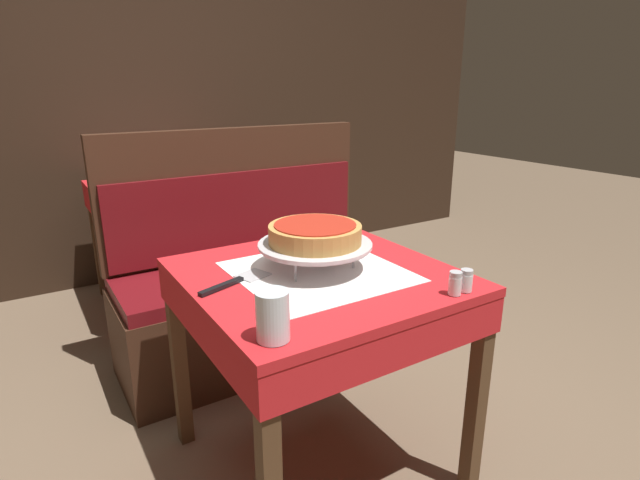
{
  "coord_description": "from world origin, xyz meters",
  "views": [
    {
      "loc": [
        -0.79,
        -1.28,
        1.33
      ],
      "look_at": [
        0.01,
        -0.0,
        0.85
      ],
      "focal_mm": 28.0,
      "sensor_mm": 36.0,
      "label": 1
    }
  ],
  "objects_px": {
    "water_glass_near": "(273,316)",
    "condiment_caddy": "(165,181)",
    "pizza_pan_stand": "(315,246)",
    "dining_table_rear": "(173,201)",
    "deep_dish_pizza": "(315,233)",
    "salt_shaker": "(455,283)",
    "dining_table_front": "(318,299)",
    "pizza_server": "(236,281)",
    "pepper_shaker": "(466,281)",
    "booth_bench": "(256,293)"
  },
  "relations": [
    {
      "from": "pepper_shaker",
      "to": "condiment_caddy",
      "type": "height_order",
      "value": "condiment_caddy"
    },
    {
      "from": "pizza_server",
      "to": "deep_dish_pizza",
      "type": "bearing_deg",
      "value": -5.38
    },
    {
      "from": "pizza_server",
      "to": "condiment_caddy",
      "type": "height_order",
      "value": "condiment_caddy"
    },
    {
      "from": "dining_table_rear",
      "to": "salt_shaker",
      "type": "height_order",
      "value": "salt_shaker"
    },
    {
      "from": "dining_table_front",
      "to": "deep_dish_pizza",
      "type": "distance_m",
      "value": 0.22
    },
    {
      "from": "water_glass_near",
      "to": "condiment_caddy",
      "type": "bearing_deg",
      "value": 81.79
    },
    {
      "from": "dining_table_rear",
      "to": "condiment_caddy",
      "type": "height_order",
      "value": "condiment_caddy"
    },
    {
      "from": "pizza_pan_stand",
      "to": "water_glass_near",
      "type": "bearing_deg",
      "value": -133.39
    },
    {
      "from": "deep_dish_pizza",
      "to": "water_glass_near",
      "type": "distance_m",
      "value": 0.49
    },
    {
      "from": "dining_table_front",
      "to": "pizza_server",
      "type": "xyz_separation_m",
      "value": [
        -0.26,
        0.05,
        0.1
      ]
    },
    {
      "from": "booth_bench",
      "to": "pizza_pan_stand",
      "type": "height_order",
      "value": "booth_bench"
    },
    {
      "from": "deep_dish_pizza",
      "to": "salt_shaker",
      "type": "relative_size",
      "value": 4.32
    },
    {
      "from": "dining_table_front",
      "to": "deep_dish_pizza",
      "type": "height_order",
      "value": "deep_dish_pizza"
    },
    {
      "from": "deep_dish_pizza",
      "to": "pizza_server",
      "type": "xyz_separation_m",
      "value": [
        -0.27,
        0.03,
        -0.12
      ]
    },
    {
      "from": "dining_table_rear",
      "to": "booth_bench",
      "type": "xyz_separation_m",
      "value": [
        0.14,
        -0.84,
        -0.32
      ]
    },
    {
      "from": "dining_table_rear",
      "to": "salt_shaker",
      "type": "xyz_separation_m",
      "value": [
        0.23,
        -2.02,
        0.13
      ]
    },
    {
      "from": "pizza_pan_stand",
      "to": "dining_table_rear",
      "type": "bearing_deg",
      "value": 90.06
    },
    {
      "from": "dining_table_rear",
      "to": "salt_shaker",
      "type": "relative_size",
      "value": 12.39
    },
    {
      "from": "pizza_pan_stand",
      "to": "booth_bench",
      "type": "bearing_deg",
      "value": 79.97
    },
    {
      "from": "booth_bench",
      "to": "water_glass_near",
      "type": "xyz_separation_m",
      "value": [
        -0.47,
        -1.15,
        0.48
      ]
    },
    {
      "from": "dining_table_rear",
      "to": "condiment_caddy",
      "type": "bearing_deg",
      "value": -126.88
    },
    {
      "from": "water_glass_near",
      "to": "dining_table_front",
      "type": "bearing_deg",
      "value": 44.79
    },
    {
      "from": "dining_table_rear",
      "to": "pepper_shaker",
      "type": "xyz_separation_m",
      "value": [
        0.28,
        -2.02,
        0.12
      ]
    },
    {
      "from": "pizza_pan_stand",
      "to": "pizza_server",
      "type": "distance_m",
      "value": 0.28
    },
    {
      "from": "salt_shaker",
      "to": "pepper_shaker",
      "type": "distance_m",
      "value": 0.05
    },
    {
      "from": "dining_table_front",
      "to": "dining_table_rear",
      "type": "bearing_deg",
      "value": 89.88
    },
    {
      "from": "booth_bench",
      "to": "dining_table_rear",
      "type": "bearing_deg",
      "value": 99.69
    },
    {
      "from": "dining_table_rear",
      "to": "deep_dish_pizza",
      "type": "bearing_deg",
      "value": -89.94
    },
    {
      "from": "condiment_caddy",
      "to": "deep_dish_pizza",
      "type": "bearing_deg",
      "value": -87.98
    },
    {
      "from": "pizza_pan_stand",
      "to": "dining_table_front",
      "type": "bearing_deg",
      "value": -101.06
    },
    {
      "from": "pizza_pan_stand",
      "to": "condiment_caddy",
      "type": "relative_size",
      "value": 2.24
    },
    {
      "from": "pizza_server",
      "to": "salt_shaker",
      "type": "height_order",
      "value": "salt_shaker"
    },
    {
      "from": "pepper_shaker",
      "to": "pizza_pan_stand",
      "type": "bearing_deg",
      "value": 125.22
    },
    {
      "from": "pizza_server",
      "to": "pepper_shaker",
      "type": "height_order",
      "value": "pepper_shaker"
    },
    {
      "from": "pizza_server",
      "to": "pepper_shaker",
      "type": "relative_size",
      "value": 3.84
    },
    {
      "from": "water_glass_near",
      "to": "booth_bench",
      "type": "bearing_deg",
      "value": 67.64
    },
    {
      "from": "dining_table_rear",
      "to": "pizza_pan_stand",
      "type": "relative_size",
      "value": 2.33
    },
    {
      "from": "dining_table_front",
      "to": "pizza_server",
      "type": "distance_m",
      "value": 0.29
    },
    {
      "from": "pizza_server",
      "to": "condiment_caddy",
      "type": "xyz_separation_m",
      "value": [
        0.21,
        1.54,
        0.04
      ]
    },
    {
      "from": "dining_table_front",
      "to": "water_glass_near",
      "type": "relative_size",
      "value": 6.68
    },
    {
      "from": "pizza_pan_stand",
      "to": "condiment_caddy",
      "type": "bearing_deg",
      "value": 92.02
    },
    {
      "from": "dining_table_front",
      "to": "dining_table_rear",
      "type": "height_order",
      "value": "dining_table_rear"
    },
    {
      "from": "pizza_server",
      "to": "dining_table_front",
      "type": "bearing_deg",
      "value": -11.16
    },
    {
      "from": "pizza_pan_stand",
      "to": "deep_dish_pizza",
      "type": "relative_size",
      "value": 1.23
    },
    {
      "from": "deep_dish_pizza",
      "to": "salt_shaker",
      "type": "xyz_separation_m",
      "value": [
        0.23,
        -0.39,
        -0.09
      ]
    },
    {
      "from": "dining_table_rear",
      "to": "water_glass_near",
      "type": "distance_m",
      "value": 2.01
    },
    {
      "from": "dining_table_rear",
      "to": "salt_shaker",
      "type": "bearing_deg",
      "value": -83.45
    },
    {
      "from": "dining_table_rear",
      "to": "booth_bench",
      "type": "distance_m",
      "value": 0.91
    },
    {
      "from": "dining_table_front",
      "to": "pepper_shaker",
      "type": "bearing_deg",
      "value": -52.32
    },
    {
      "from": "water_glass_near",
      "to": "condiment_caddy",
      "type": "xyz_separation_m",
      "value": [
        0.28,
        1.91,
        -0.01
      ]
    }
  ]
}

